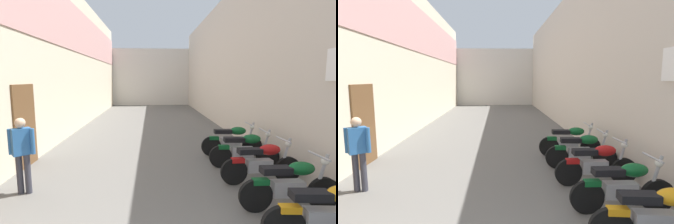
{
  "view_description": "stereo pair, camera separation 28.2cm",
  "coord_description": "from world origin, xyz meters",
  "views": [
    {
      "loc": [
        -0.02,
        -1.23,
        2.34
      ],
      "look_at": [
        0.51,
        6.62,
        1.31
      ],
      "focal_mm": 27.07,
      "sensor_mm": 36.0,
      "label": 1
    },
    {
      "loc": [
        0.26,
        -1.24,
        2.34
      ],
      "look_at": [
        0.51,
        6.62,
        1.31
      ],
      "focal_mm": 27.07,
      "sensor_mm": 36.0,
      "label": 2
    }
  ],
  "objects": [
    {
      "name": "building_right",
      "position": [
        3.57,
        10.74,
        3.04
      ],
      "size": [
        0.45,
        21.49,
        6.07
      ],
      "color": "beige",
      "rests_on": "ground"
    },
    {
      "name": "building_left",
      "position": [
        -3.56,
        10.69,
        3.2
      ],
      "size": [
        0.45,
        21.49,
        6.35
      ],
      "color": "beige",
      "rests_on": "ground"
    },
    {
      "name": "motorcycle_fifth",
      "position": [
        2.43,
        5.09,
        0.5
      ],
      "size": [
        1.85,
        0.58,
        1.04
      ],
      "color": "black",
      "rests_on": "ground"
    },
    {
      "name": "ground_plane",
      "position": [
        0.0,
        8.74,
        0.0
      ],
      "size": [
        37.49,
        37.49,
        0.0
      ],
      "primitive_type": "plane",
      "color": "#66635E"
    },
    {
      "name": "building_far_end",
      "position": [
        0.0,
        22.49,
        2.49
      ],
      "size": [
        9.75,
        2.0,
        4.99
      ],
      "primitive_type": "cube",
      "color": "beige",
      "rests_on": "ground"
    },
    {
      "name": "motorcycle_third",
      "position": [
        2.43,
        2.87,
        0.5
      ],
      "size": [
        1.85,
        0.58,
        1.04
      ],
      "color": "black",
      "rests_on": "ground"
    },
    {
      "name": "pedestrian_mid_alley",
      "position": [
        -2.63,
        3.92,
        0.92
      ],
      "size": [
        0.52,
        0.37,
        1.57
      ],
      "color": "#383842",
      "rests_on": "ground"
    },
    {
      "name": "motorcycle_second",
      "position": [
        2.43,
        1.89,
        0.5
      ],
      "size": [
        1.85,
        0.58,
        1.04
      ],
      "color": "black",
      "rests_on": "ground"
    },
    {
      "name": "motorcycle_sixth",
      "position": [
        2.43,
        6.13,
        0.5
      ],
      "size": [
        1.85,
        0.58,
        1.04
      ],
      "color": "black",
      "rests_on": "ground"
    },
    {
      "name": "motorcycle_fourth",
      "position": [
        2.43,
        4.06,
        0.5
      ],
      "size": [
        1.85,
        0.58,
        1.04
      ],
      "color": "black",
      "rests_on": "ground"
    }
  ]
}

